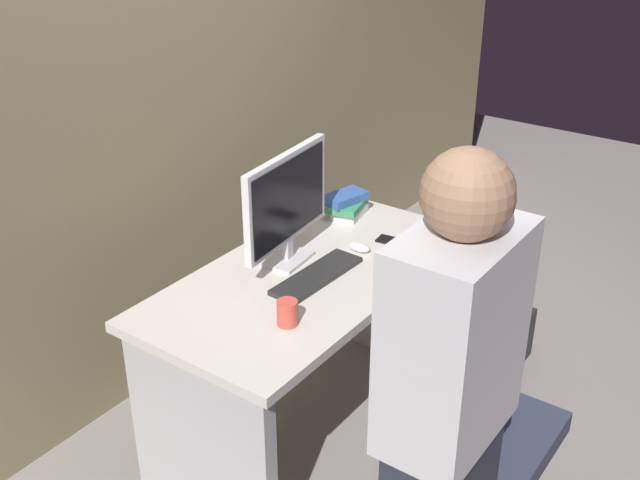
{
  "coord_description": "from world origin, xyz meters",
  "views": [
    {
      "loc": [
        -2.12,
        -1.56,
        2.22
      ],
      "look_at": [
        0.0,
        -0.05,
        0.9
      ],
      "focal_mm": 43.14,
      "sensor_mm": 36.0,
      "label": 1
    }
  ],
  "objects_px": {
    "cup_near_keyboard": "(287,313)",
    "cell_phone": "(394,241)",
    "mouse": "(359,247)",
    "monitor": "(287,202)",
    "office_chair": "(469,433)",
    "desk": "(310,321)",
    "book_stack": "(346,204)",
    "handbag": "(507,342)",
    "person_at_desk": "(445,433)",
    "keyboard": "(317,276)"
  },
  "relations": [
    {
      "from": "cup_near_keyboard",
      "to": "book_stack",
      "type": "xyz_separation_m",
      "value": [
        0.86,
        0.33,
        0.01
      ]
    },
    {
      "from": "keyboard",
      "to": "person_at_desk",
      "type": "bearing_deg",
      "value": -123.21
    },
    {
      "from": "monitor",
      "to": "book_stack",
      "type": "xyz_separation_m",
      "value": [
        0.5,
        0.05,
        -0.2
      ]
    },
    {
      "from": "handbag",
      "to": "mouse",
      "type": "bearing_deg",
      "value": 143.94
    },
    {
      "from": "monitor",
      "to": "cup_near_keyboard",
      "type": "height_order",
      "value": "monitor"
    },
    {
      "from": "office_chair",
      "to": "cup_near_keyboard",
      "type": "distance_m",
      "value": 0.75
    },
    {
      "from": "desk",
      "to": "person_at_desk",
      "type": "bearing_deg",
      "value": -124.77
    },
    {
      "from": "office_chair",
      "to": "mouse",
      "type": "xyz_separation_m",
      "value": [
        0.39,
        0.72,
        0.34
      ]
    },
    {
      "from": "mouse",
      "to": "book_stack",
      "type": "bearing_deg",
      "value": 42.48
    },
    {
      "from": "keyboard",
      "to": "mouse",
      "type": "bearing_deg",
      "value": 0.11
    },
    {
      "from": "monitor",
      "to": "keyboard",
      "type": "bearing_deg",
      "value": -104.51
    },
    {
      "from": "desk",
      "to": "mouse",
      "type": "height_order",
      "value": "mouse"
    },
    {
      "from": "cup_near_keyboard",
      "to": "handbag",
      "type": "distance_m",
      "value": 1.44
    },
    {
      "from": "desk",
      "to": "person_at_desk",
      "type": "height_order",
      "value": "person_at_desk"
    },
    {
      "from": "office_chair",
      "to": "book_stack",
      "type": "distance_m",
      "value": 1.21
    },
    {
      "from": "desk",
      "to": "cell_phone",
      "type": "distance_m",
      "value": 0.49
    },
    {
      "from": "keyboard",
      "to": "handbag",
      "type": "distance_m",
      "value": 1.2
    },
    {
      "from": "person_at_desk",
      "to": "mouse",
      "type": "relative_size",
      "value": 16.39
    },
    {
      "from": "cup_near_keyboard",
      "to": "handbag",
      "type": "bearing_deg",
      "value": -16.1
    },
    {
      "from": "monitor",
      "to": "cup_near_keyboard",
      "type": "bearing_deg",
      "value": -142.61
    },
    {
      "from": "cup_near_keyboard",
      "to": "handbag",
      "type": "relative_size",
      "value": 0.24
    },
    {
      "from": "desk",
      "to": "monitor",
      "type": "relative_size",
      "value": 2.65
    },
    {
      "from": "keyboard",
      "to": "office_chair",
      "type": "bearing_deg",
      "value": -96.42
    },
    {
      "from": "desk",
      "to": "cup_near_keyboard",
      "type": "xyz_separation_m",
      "value": [
        -0.35,
        -0.16,
        0.28
      ]
    },
    {
      "from": "person_at_desk",
      "to": "keyboard",
      "type": "xyz_separation_m",
      "value": [
        0.6,
        0.85,
        -0.08
      ]
    },
    {
      "from": "office_chair",
      "to": "book_stack",
      "type": "relative_size",
      "value": 4.26
    },
    {
      "from": "monitor",
      "to": "cell_phone",
      "type": "xyz_separation_m",
      "value": [
        0.39,
        -0.26,
        -0.25
      ]
    },
    {
      "from": "office_chair",
      "to": "mouse",
      "type": "bearing_deg",
      "value": 61.31
    },
    {
      "from": "person_at_desk",
      "to": "book_stack",
      "type": "relative_size",
      "value": 7.44
    },
    {
      "from": "mouse",
      "to": "monitor",
      "type": "bearing_deg",
      "value": 142.49
    },
    {
      "from": "desk",
      "to": "cell_phone",
      "type": "relative_size",
      "value": 9.94
    },
    {
      "from": "desk",
      "to": "mouse",
      "type": "xyz_separation_m",
      "value": [
        0.26,
        -0.07,
        0.25
      ]
    },
    {
      "from": "cup_near_keyboard",
      "to": "cell_phone",
      "type": "bearing_deg",
      "value": 1.55
    },
    {
      "from": "cup_near_keyboard",
      "to": "cell_phone",
      "type": "distance_m",
      "value": 0.76
    },
    {
      "from": "person_at_desk",
      "to": "desk",
      "type": "bearing_deg",
      "value": 55.23
    },
    {
      "from": "office_chair",
      "to": "keyboard",
      "type": "xyz_separation_m",
      "value": [
        0.11,
        0.73,
        0.33
      ]
    },
    {
      "from": "desk",
      "to": "monitor",
      "type": "height_order",
      "value": "monitor"
    },
    {
      "from": "book_stack",
      "to": "cell_phone",
      "type": "relative_size",
      "value": 1.53
    },
    {
      "from": "desk",
      "to": "monitor",
      "type": "bearing_deg",
      "value": 82.42
    },
    {
      "from": "office_chair",
      "to": "person_at_desk",
      "type": "relative_size",
      "value": 0.57
    },
    {
      "from": "office_chair",
      "to": "handbag",
      "type": "height_order",
      "value": "office_chair"
    },
    {
      "from": "monitor",
      "to": "book_stack",
      "type": "distance_m",
      "value": 0.54
    },
    {
      "from": "mouse",
      "to": "cell_phone",
      "type": "relative_size",
      "value": 0.69
    },
    {
      "from": "book_stack",
      "to": "desk",
      "type": "bearing_deg",
      "value": -161.68
    },
    {
      "from": "keyboard",
      "to": "handbag",
      "type": "relative_size",
      "value": 1.14
    },
    {
      "from": "office_chair",
      "to": "keyboard",
      "type": "height_order",
      "value": "office_chair"
    },
    {
      "from": "office_chair",
      "to": "cell_phone",
      "type": "relative_size",
      "value": 6.53
    },
    {
      "from": "desk",
      "to": "keyboard",
      "type": "height_order",
      "value": "keyboard"
    },
    {
      "from": "office_chair",
      "to": "book_stack",
      "type": "xyz_separation_m",
      "value": [
        0.65,
        0.95,
        0.38
      ]
    },
    {
      "from": "desk",
      "to": "cup_near_keyboard",
      "type": "bearing_deg",
      "value": -155.16
    }
  ]
}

